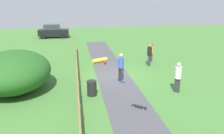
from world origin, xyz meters
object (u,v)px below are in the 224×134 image
object	(u,v)px
bystander_white	(178,76)
bystander_orange	(152,52)
bystander_black	(150,54)
skater_fallen	(100,60)
skater_riding	(121,66)
parked_car_black	(53,31)
skateboard_loose	(139,106)
bush_large	(13,71)
trash_bin	(92,88)

from	to	relation	value
bystander_white	bystander_orange	size ratio (longest dim) A/B	1.14
bystander_black	skater_fallen	bearing A→B (deg)	157.70
skater_riding	bystander_orange	size ratio (longest dim) A/B	1.19
bystander_white	parked_car_black	world-z (taller)	parked_car_black
bystander_orange	parked_car_black	world-z (taller)	parked_car_black
skater_riding	skateboard_loose	distance (m)	4.23
bystander_white	bystander_black	size ratio (longest dim) A/B	1.01
skateboard_loose	skater_riding	bearing A→B (deg)	92.19
skater_fallen	bush_large	bearing A→B (deg)	-136.74
skater_fallen	bystander_white	size ratio (longest dim) A/B	0.78
skateboard_loose	bystander_white	bearing A→B (deg)	31.29
skater_fallen	bystander_white	distance (m)	8.36
skateboard_loose	bystander_orange	bearing A→B (deg)	67.96
bush_large	skater_fallen	world-z (taller)	bush_large
trash_bin	skater_riding	world-z (taller)	skater_riding
bystander_orange	bystander_white	bearing A→B (deg)	-96.02
bystander_white	bystander_black	bearing A→B (deg)	88.93
trash_bin	skater_fallen	xyz separation A→B (m)	(1.27, 7.08, -0.25)
bystander_white	skater_riding	bearing A→B (deg)	141.47
parked_car_black	skateboard_loose	bearing A→B (deg)	-75.29
trash_bin	skateboard_loose	distance (m)	3.08
skater_riding	skateboard_loose	world-z (taller)	skater_riding
skater_fallen	bystander_orange	size ratio (longest dim) A/B	0.89
trash_bin	parked_car_black	world-z (taller)	parked_car_black
trash_bin	bystander_black	bearing A→B (deg)	46.19
bystander_white	bystander_orange	world-z (taller)	bystander_white
skater_riding	bystander_white	size ratio (longest dim) A/B	1.04
skater_fallen	skateboard_loose	bearing A→B (deg)	-83.60
skateboard_loose	bystander_orange	distance (m)	9.58
trash_bin	skater_riding	xyz separation A→B (m)	(2.14, 2.08, 0.66)
skater_fallen	bystander_black	bearing A→B (deg)	-22.30
trash_bin	bystander_white	bearing A→B (deg)	-3.34
skater_riding	parked_car_black	size ratio (longest dim) A/B	0.46
trash_bin	bystander_orange	size ratio (longest dim) A/B	0.55
trash_bin	skater_riding	bearing A→B (deg)	44.24
skateboard_loose	trash_bin	bearing A→B (deg)	138.62
bystander_white	skateboard_loose	bearing A→B (deg)	-148.71
skateboard_loose	parked_car_black	distance (m)	24.19
skater_riding	skater_fallen	distance (m)	5.15
skater_fallen	bystander_black	distance (m)	4.36
skater_fallen	parked_car_black	world-z (taller)	parked_car_black
parked_car_black	bystander_orange	bearing A→B (deg)	-56.22
skater_fallen	parked_car_black	size ratio (longest dim) A/B	0.34
bystander_white	trash_bin	bearing A→B (deg)	176.66
skateboard_loose	bystander_white	size ratio (longest dim) A/B	0.40
trash_bin	skater_fallen	size ratio (longest dim) A/B	0.63
trash_bin	bystander_black	size ratio (longest dim) A/B	0.49
trash_bin	parked_car_black	size ratio (longest dim) A/B	0.21
bystander_white	bystander_black	xyz separation A→B (m)	(0.11, 5.75, -0.01)
bush_large	bystander_black	bearing A→B (deg)	21.68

